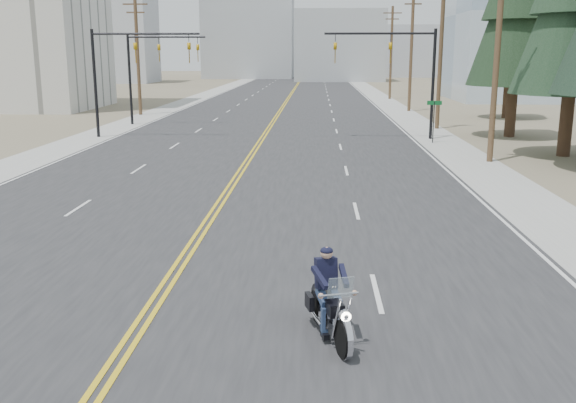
# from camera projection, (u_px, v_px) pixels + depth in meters

# --- Properties ---
(ground_plane) EXTENTS (400.00, 400.00, 0.00)m
(ground_plane) POSITION_uv_depth(u_px,v_px,m) (111.00, 373.00, 11.22)
(ground_plane) COLOR #776D56
(ground_plane) RESTS_ON ground
(road) EXTENTS (20.00, 200.00, 0.01)m
(road) POSITION_uv_depth(u_px,v_px,m) (288.00, 99.00, 79.36)
(road) COLOR #303033
(road) RESTS_ON ground
(sidewalk_left) EXTENTS (3.00, 200.00, 0.01)m
(sidewalk_left) POSITION_uv_depth(u_px,v_px,m) (196.00, 99.00, 79.86)
(sidewalk_left) COLOR #A5A5A0
(sidewalk_left) RESTS_ON ground
(sidewalk_right) EXTENTS (3.00, 200.00, 0.01)m
(sidewalk_right) POSITION_uv_depth(u_px,v_px,m) (381.00, 99.00, 78.86)
(sidewalk_right) COLOR #A5A5A0
(sidewalk_right) RESTS_ON ground
(traffic_mast_left) EXTENTS (7.10, 0.26, 7.00)m
(traffic_mast_left) POSITION_uv_depth(u_px,v_px,m) (124.00, 62.00, 41.65)
(traffic_mast_left) COLOR black
(traffic_mast_left) RESTS_ON ground
(traffic_mast_right) EXTENTS (7.10, 0.26, 7.00)m
(traffic_mast_right) POSITION_uv_depth(u_px,v_px,m) (402.00, 62.00, 40.87)
(traffic_mast_right) COLOR black
(traffic_mast_right) RESTS_ON ground
(traffic_mast_far) EXTENTS (6.10, 0.26, 7.00)m
(traffic_mast_far) POSITION_uv_depth(u_px,v_px,m) (151.00, 61.00, 49.47)
(traffic_mast_far) COLOR black
(traffic_mast_far) RESTS_ON ground
(street_sign) EXTENTS (0.90, 0.06, 2.62)m
(street_sign) POSITION_uv_depth(u_px,v_px,m) (434.00, 114.00, 39.55)
(street_sign) COLOR black
(street_sign) RESTS_ON ground
(utility_pole_b) EXTENTS (2.20, 0.30, 11.50)m
(utility_pole_b) POSITION_uv_depth(u_px,v_px,m) (498.00, 43.00, 31.72)
(utility_pole_b) COLOR brown
(utility_pole_b) RESTS_ON ground
(utility_pole_c) EXTENTS (2.20, 0.30, 11.00)m
(utility_pole_c) POSITION_uv_depth(u_px,v_px,m) (441.00, 50.00, 46.38)
(utility_pole_c) COLOR brown
(utility_pole_c) RESTS_ON ground
(utility_pole_d) EXTENTS (2.20, 0.30, 11.50)m
(utility_pole_d) POSITION_uv_depth(u_px,v_px,m) (411.00, 48.00, 60.92)
(utility_pole_d) COLOR brown
(utility_pole_d) RESTS_ON ground
(utility_pole_e) EXTENTS (2.20, 0.30, 11.00)m
(utility_pole_e) POSITION_uv_depth(u_px,v_px,m) (391.00, 51.00, 77.53)
(utility_pole_e) COLOR brown
(utility_pole_e) RESTS_ON ground
(utility_pole_left) EXTENTS (2.20, 0.30, 10.50)m
(utility_pole_left) POSITION_uv_depth(u_px,v_px,m) (138.00, 53.00, 57.26)
(utility_pole_left) COLOR brown
(utility_pole_left) RESTS_ON ground
(glass_building) EXTENTS (24.00, 16.00, 20.00)m
(glass_building) POSITION_uv_depth(u_px,v_px,m) (558.00, 14.00, 75.72)
(glass_building) COLOR #9EB5CC
(glass_building) RESTS_ON ground
(haze_bldg_a) EXTENTS (14.00, 12.00, 22.00)m
(haze_bldg_a) POSITION_uv_depth(u_px,v_px,m) (116.00, 24.00, 122.21)
(haze_bldg_a) COLOR #B7BCC6
(haze_bldg_a) RESTS_ON ground
(haze_bldg_b) EXTENTS (18.00, 14.00, 14.00)m
(haze_bldg_b) POSITION_uv_depth(u_px,v_px,m) (339.00, 46.00, 130.97)
(haze_bldg_b) COLOR #ADB2B7
(haze_bldg_b) RESTS_ON ground
(haze_bldg_c) EXTENTS (16.00, 12.00, 18.00)m
(haze_bldg_c) POSITION_uv_depth(u_px,v_px,m) (521.00, 33.00, 114.53)
(haze_bldg_c) COLOR #B7BCC6
(haze_bldg_c) RESTS_ON ground
(haze_bldg_d) EXTENTS (20.00, 15.00, 26.00)m
(haze_bldg_d) POSITION_uv_depth(u_px,v_px,m) (249.00, 20.00, 145.10)
(haze_bldg_d) COLOR #ADB2B7
(haze_bldg_d) RESTS_ON ground
(haze_bldg_e) EXTENTS (14.00, 14.00, 12.00)m
(haze_bldg_e) POSITION_uv_depth(u_px,v_px,m) (406.00, 51.00, 154.79)
(haze_bldg_e) COLOR #B7BCC6
(haze_bldg_e) RESTS_ON ground
(haze_bldg_f) EXTENTS (12.00, 12.00, 16.00)m
(haze_bldg_f) POSITION_uv_depth(u_px,v_px,m) (69.00, 42.00, 138.14)
(haze_bldg_f) COLOR #ADB2B7
(haze_bldg_f) RESTS_ON ground
(motorcyclist) EXTENTS (1.57, 2.47, 1.79)m
(motorcyclist) POSITION_uv_depth(u_px,v_px,m) (331.00, 296.00, 12.35)
(motorcyclist) COLOR black
(motorcyclist) RESTS_ON ground
(conifer_far) EXTENTS (5.91, 5.91, 15.82)m
(conifer_far) POSITION_uv_depth(u_px,v_px,m) (514.00, 9.00, 53.63)
(conifer_far) COLOR #382619
(conifer_far) RESTS_ON ground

